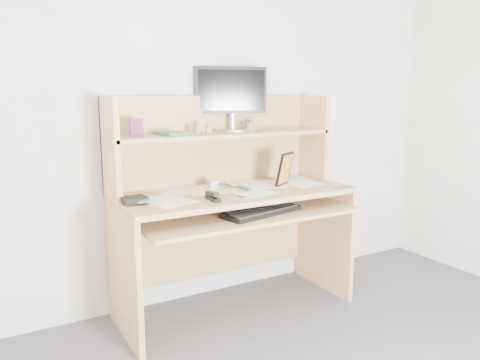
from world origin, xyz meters
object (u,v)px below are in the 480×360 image
tv_remote (243,190)px  monitor (231,97)px  keyboard (262,211)px  desk (229,197)px  game_case (285,169)px

tv_remote → monitor: size_ratio=0.43×
keyboard → monitor: size_ratio=1.13×
desk → keyboard: (0.05, -0.29, -0.03)m
desk → keyboard: size_ratio=2.75×
desk → game_case: bearing=-19.4°
desk → tv_remote: (0.00, -0.17, 0.07)m
desk → monitor: size_ratio=3.11×
keyboard → game_case: (0.28, 0.18, 0.19)m
keyboard → tv_remote: tv_remote is taller
game_case → monitor: bearing=100.3°
desk → keyboard: desk is taller
tv_remote → monitor: bearing=102.4°
keyboard → tv_remote: 0.17m
tv_remote → monitor: (0.10, 0.33, 0.53)m
monitor → desk: bearing=-108.4°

